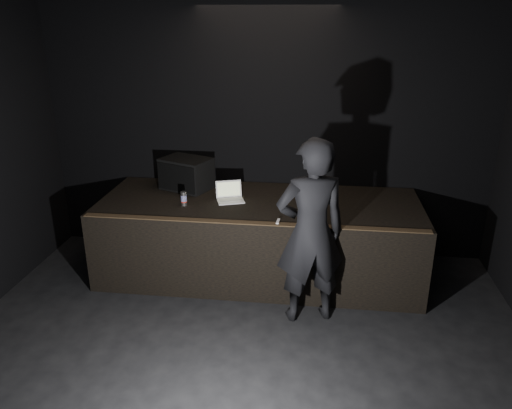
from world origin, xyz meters
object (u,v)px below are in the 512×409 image
object	(u,v)px
stage_riser	(259,238)
person	(311,232)
beer_can	(184,199)
stage_monitor	(186,174)
laptop	(230,195)

from	to	relation	value
stage_riser	person	distance (m)	1.27
beer_can	person	bearing A→B (deg)	-24.03
stage_monitor	person	xyz separation A→B (m)	(1.69, -1.32, -0.18)
stage_riser	person	size ratio (longest dim) A/B	1.94
stage_monitor	laptop	distance (m)	0.76
laptop	person	size ratio (longest dim) A/B	0.20
beer_can	person	distance (m)	1.71
stage_monitor	stage_riser	bearing A→B (deg)	2.58
stage_riser	laptop	size ratio (longest dim) A/B	9.91
stage_monitor	laptop	size ratio (longest dim) A/B	1.84
stage_riser	stage_monitor	distance (m)	1.30
laptop	person	world-z (taller)	person
stage_monitor	beer_can	distance (m)	0.65
stage_monitor	person	bearing A→B (deg)	-15.69
stage_monitor	beer_can	xyz separation A→B (m)	(0.13, -0.62, -0.12)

